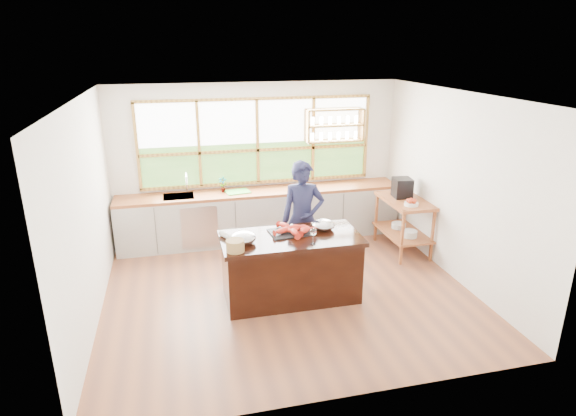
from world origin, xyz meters
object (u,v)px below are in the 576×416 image
object	(u,v)px
espresso_machine	(402,188)
wicker_basket	(235,246)
cook	(303,219)
island	(291,267)

from	to	relation	value
espresso_machine	wicker_basket	xyz separation A→B (m)	(-2.96, -1.53, -0.09)
cook	espresso_machine	xyz separation A→B (m)	(1.84, 0.54, 0.19)
cook	espresso_machine	size ratio (longest dim) A/B	5.42
island	cook	distance (m)	0.87
cook	wicker_basket	size ratio (longest dim) A/B	7.64
island	wicker_basket	xyz separation A→B (m)	(-0.77, -0.30, 0.52)
cook	wicker_basket	xyz separation A→B (m)	(-1.12, -0.98, 0.11)
island	cook	size ratio (longest dim) A/B	1.07
island	cook	xyz separation A→B (m)	(0.35, 0.69, 0.41)
island	espresso_machine	size ratio (longest dim) A/B	5.79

